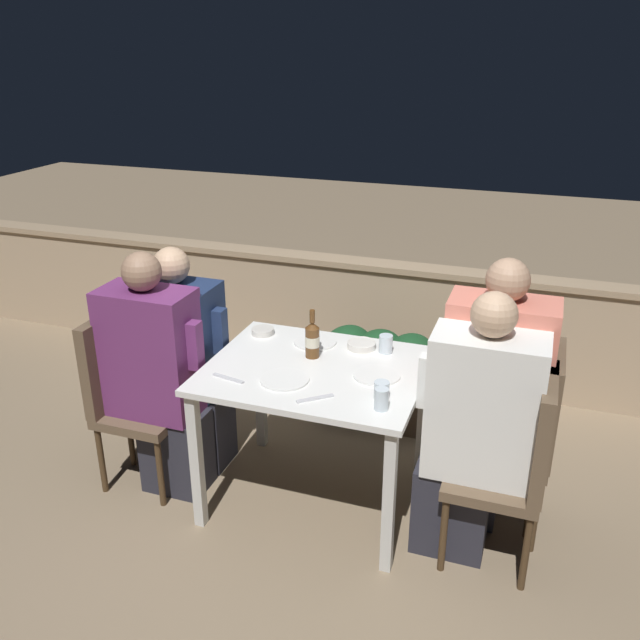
% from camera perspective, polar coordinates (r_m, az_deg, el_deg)
% --- Properties ---
extents(ground_plane, '(16.00, 16.00, 0.00)m').
position_cam_1_polar(ground_plane, '(3.62, -0.34, -14.73)').
color(ground_plane, '#847056').
extents(parapet_wall, '(9.00, 0.18, 0.81)m').
position_cam_1_polar(parapet_wall, '(4.66, 5.77, 0.04)').
color(parapet_wall, tan).
rests_on(parapet_wall, ground_plane).
extents(dining_table, '(1.03, 0.84, 0.75)m').
position_cam_1_polar(dining_table, '(3.26, -0.37, -5.55)').
color(dining_table, white).
rests_on(dining_table, ground_plane).
extents(planter_hedge, '(0.71, 0.47, 0.57)m').
position_cam_1_polar(planter_hedge, '(4.16, 4.84, -4.23)').
color(planter_hedge, brown).
rests_on(planter_hedge, ground_plane).
extents(chair_left_near, '(0.41, 0.41, 0.93)m').
position_cam_1_polar(chair_left_near, '(3.63, -16.03, -5.41)').
color(chair_left_near, brown).
rests_on(chair_left_near, ground_plane).
extents(person_purple_stripe, '(0.51, 0.26, 1.28)m').
position_cam_1_polar(person_purple_stripe, '(3.49, -13.50, -4.61)').
color(person_purple_stripe, '#282833').
rests_on(person_purple_stripe, ground_plane).
extents(chair_left_far, '(0.41, 0.41, 0.93)m').
position_cam_1_polar(chair_left_far, '(3.81, -13.86, -3.76)').
color(chair_left_far, brown).
rests_on(chair_left_far, ground_plane).
extents(person_navy_jumper, '(0.51, 0.26, 1.23)m').
position_cam_1_polar(person_navy_jumper, '(3.68, -11.34, -3.29)').
color(person_navy_jumper, '#282833').
rests_on(person_navy_jumper, ground_plane).
extents(chair_right_near, '(0.41, 0.41, 0.93)m').
position_cam_1_polar(chair_right_near, '(3.07, 16.46, -11.02)').
color(chair_right_near, brown).
rests_on(chair_right_near, ground_plane).
extents(person_white_polo, '(0.52, 0.26, 1.27)m').
position_cam_1_polar(person_white_polo, '(3.03, 12.88, -9.08)').
color(person_white_polo, '#282833').
rests_on(person_white_polo, ground_plane).
extents(chair_right_far, '(0.41, 0.41, 0.93)m').
position_cam_1_polar(chair_right_far, '(3.29, 17.21, -8.66)').
color(chair_right_far, brown).
rests_on(chair_right_far, ground_plane).
extents(person_coral_top, '(0.52, 0.26, 1.34)m').
position_cam_1_polar(person_coral_top, '(3.24, 13.99, -6.33)').
color(person_coral_top, '#282833').
rests_on(person_coral_top, ground_plane).
extents(beer_bottle, '(0.07, 0.07, 0.25)m').
position_cam_1_polar(beer_bottle, '(3.29, -0.65, -1.62)').
color(beer_bottle, brown).
rests_on(beer_bottle, dining_table).
extents(plate_0, '(0.23, 0.23, 0.01)m').
position_cam_1_polar(plate_0, '(3.11, -3.00, -5.00)').
color(plate_0, white).
rests_on(plate_0, dining_table).
extents(plate_1, '(0.22, 0.22, 0.01)m').
position_cam_1_polar(plate_1, '(3.47, -0.41, -1.85)').
color(plate_1, white).
rests_on(plate_1, dining_table).
extents(plate_2, '(0.22, 0.22, 0.01)m').
position_cam_1_polar(plate_2, '(3.15, 4.80, -4.65)').
color(plate_2, white).
rests_on(plate_2, dining_table).
extents(bowl_0, '(0.12, 0.12, 0.03)m').
position_cam_1_polar(bowl_0, '(3.58, -4.84, -0.91)').
color(bowl_0, beige).
rests_on(bowl_0, dining_table).
extents(bowl_1, '(0.14, 0.14, 0.03)m').
position_cam_1_polar(bowl_1, '(3.41, 3.52, -2.07)').
color(bowl_1, silver).
rests_on(bowl_1, dining_table).
extents(glass_cup_0, '(0.07, 0.07, 0.09)m').
position_cam_1_polar(glass_cup_0, '(3.37, 5.57, -2.02)').
color(glass_cup_0, silver).
rests_on(glass_cup_0, dining_table).
extents(glass_cup_1, '(0.07, 0.07, 0.08)m').
position_cam_1_polar(glass_cup_1, '(2.95, 5.21, -5.91)').
color(glass_cup_1, silver).
rests_on(glass_cup_1, dining_table).
extents(glass_cup_2, '(0.06, 0.06, 0.10)m').
position_cam_1_polar(glass_cup_2, '(2.87, 5.20, -6.65)').
color(glass_cup_2, silver).
rests_on(glass_cup_2, dining_table).
extents(fork_0, '(0.14, 0.12, 0.01)m').
position_cam_1_polar(fork_0, '(2.95, -0.42, -6.62)').
color(fork_0, silver).
rests_on(fork_0, dining_table).
extents(fork_1, '(0.17, 0.05, 0.01)m').
position_cam_1_polar(fork_1, '(3.14, -7.73, -4.89)').
color(fork_1, silver).
rests_on(fork_1, dining_table).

